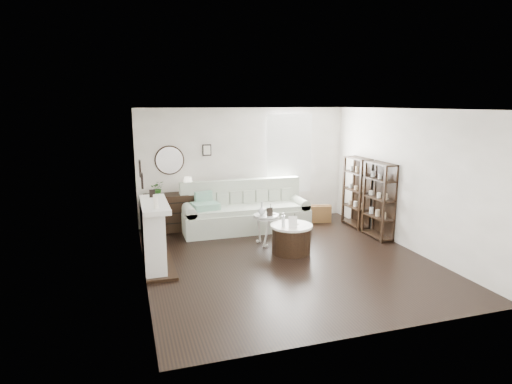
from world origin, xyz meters
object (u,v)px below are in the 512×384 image
object	(u,v)px
sofa	(244,213)
pedestal_table	(266,217)
drum_table	(291,239)
dresser	(173,212)

from	to	relation	value
sofa	pedestal_table	xyz separation A→B (m)	(0.12, -1.19, 0.21)
pedestal_table	sofa	bearing A→B (deg)	95.82
sofa	drum_table	bearing A→B (deg)	-76.93
drum_table	pedestal_table	xyz separation A→B (m)	(-0.29, 0.60, 0.29)
sofa	pedestal_table	world-z (taller)	sofa
dresser	pedestal_table	size ratio (longest dim) A/B	1.99
drum_table	pedestal_table	distance (m)	0.73
dresser	drum_table	bearing A→B (deg)	-47.76
dresser	drum_table	xyz separation A→B (m)	(1.97, -2.17, -0.13)
sofa	drum_table	xyz separation A→B (m)	(0.42, -1.79, -0.08)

